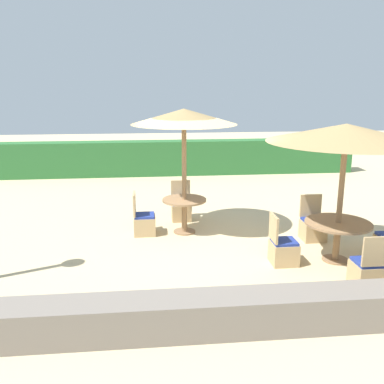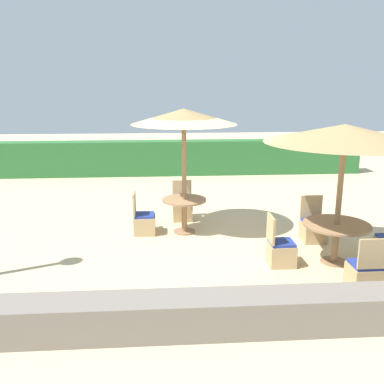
{
  "view_description": "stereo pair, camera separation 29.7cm",
  "coord_description": "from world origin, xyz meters",
  "views": [
    {
      "loc": [
        -0.93,
        -8.36,
        3.19
      ],
      "look_at": [
        0.0,
        0.6,
        0.9
      ],
      "focal_mm": 40.0,
      "sensor_mm": 36.0,
      "label": 1
    },
    {
      "loc": [
        -0.64,
        -8.39,
        3.19
      ],
      "look_at": [
        0.0,
        0.6,
        0.9
      ],
      "focal_mm": 40.0,
      "sensor_mm": 36.0,
      "label": 2
    }
  ],
  "objects": [
    {
      "name": "patio_chair_front_right_west",
      "position": [
        1.46,
        -1.32,
        0.26
      ],
      "size": [
        0.46,
        0.46,
        0.93
      ],
      "rotation": [
        0.0,
        0.0,
        -1.57
      ],
      "color": "tan",
      "rests_on": "ground_plane"
    },
    {
      "name": "patio_chair_front_right_south",
      "position": [
        2.53,
        -2.37,
        0.26
      ],
      "size": [
        0.46,
        0.46,
        0.93
      ],
      "color": "tan",
      "rests_on": "ground_plane"
    },
    {
      "name": "patio_chair_center_west",
      "position": [
        -1.06,
        0.52,
        0.26
      ],
      "size": [
        0.46,
        0.46,
        0.93
      ],
      "rotation": [
        0.0,
        0.0,
        -1.57
      ],
      "color": "tan",
      "rests_on": "ground_plane"
    },
    {
      "name": "ground_plane",
      "position": [
        0.0,
        0.0,
        0.0
      ],
      "size": [
        40.0,
        40.0,
        0.0
      ],
      "primitive_type": "plane",
      "color": "#D1BA8C"
    },
    {
      "name": "hedge_row",
      "position": [
        0.0,
        6.75,
        0.61
      ],
      "size": [
        13.0,
        0.7,
        1.22
      ],
      "primitive_type": "cube",
      "color": "#2D6B33",
      "rests_on": "ground_plane"
    },
    {
      "name": "parasol_front_right",
      "position": [
        2.48,
        -1.29,
        2.35
      ],
      "size": [
        2.75,
        2.75,
        2.52
      ],
      "color": "#93704C",
      "rests_on": "ground_plane"
    },
    {
      "name": "patio_chair_center_north",
      "position": [
        -0.17,
        1.46,
        0.26
      ],
      "size": [
        0.46,
        0.46,
        0.93
      ],
      "rotation": [
        0.0,
        0.0,
        3.14
      ],
      "color": "tan",
      "rests_on": "ground_plane"
    },
    {
      "name": "patio_chair_front_right_north",
      "position": [
        2.47,
        -0.18,
        0.26
      ],
      "size": [
        0.46,
        0.46,
        0.93
      ],
      "rotation": [
        0.0,
        0.0,
        3.14
      ],
      "color": "tan",
      "rests_on": "ground_plane"
    },
    {
      "name": "stone_border",
      "position": [
        0.0,
        -3.38,
        0.26
      ],
      "size": [
        10.0,
        0.56,
        0.51
      ],
      "primitive_type": "cube",
      "color": "slate",
      "rests_on": "ground_plane"
    },
    {
      "name": "parasol_center",
      "position": [
        -0.17,
        0.55,
        2.51
      ],
      "size": [
        2.22,
        2.22,
        2.69
      ],
      "color": "#93704C",
      "rests_on": "ground_plane"
    },
    {
      "name": "round_table_center",
      "position": [
        -0.17,
        0.55,
        0.57
      ],
      "size": [
        0.95,
        0.95,
        0.76
      ],
      "color": "#93704C",
      "rests_on": "ground_plane"
    },
    {
      "name": "round_table_front_right",
      "position": [
        2.48,
        -1.29,
        0.61
      ],
      "size": [
        1.2,
        1.2,
        0.75
      ],
      "color": "#93704C",
      "rests_on": "ground_plane"
    }
  ]
}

